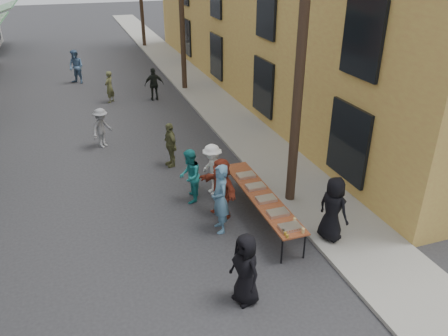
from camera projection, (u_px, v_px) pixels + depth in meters
ground at (166, 309)px, 8.85m from camera, size 120.00×120.00×0.00m
sidewalk at (198, 87)px, 22.97m from camera, size 2.20×60.00×0.10m
utility_pole_near at (302, 42)px, 10.64m from camera, size 0.26×0.26×9.00m
serving_table at (261, 196)px, 11.50m from camera, size 0.70×4.00×0.75m
catering_tray_sausage at (290, 227)px, 10.07m from camera, size 0.50×0.33×0.08m
catering_tray_foil_b at (278, 213)px, 10.62m from camera, size 0.50×0.33×0.08m
catering_tray_buns at (266, 199)px, 11.21m from camera, size 0.50×0.33×0.08m
catering_tray_foil_d at (255, 187)px, 11.80m from camera, size 0.50×0.33×0.08m
catering_tray_buns_end at (246, 175)px, 12.39m from camera, size 0.50×0.33×0.08m
condiment_jar_a at (287, 236)px, 9.75m from camera, size 0.07×0.07×0.08m
condiment_jar_b at (285, 234)px, 9.83m from camera, size 0.07×0.07×0.08m
condiment_jar_c at (283, 231)px, 9.92m from camera, size 0.07×0.07×0.08m
cup_stack at (303, 231)px, 9.91m from camera, size 0.08×0.08×0.12m
guest_front_a at (246, 269)px, 8.73m from camera, size 0.70×0.89×1.60m
guest_front_b at (220, 199)px, 10.94m from camera, size 0.47×0.69×1.86m
guest_front_c at (190, 176)px, 12.32m from camera, size 0.83×0.94×1.59m
guest_front_d at (212, 170)px, 12.73m from camera, size 0.71×1.08×1.57m
guest_front_e at (170, 145)px, 14.42m from camera, size 0.50×0.94×1.52m
guest_queue_back at (221, 188)px, 11.62m from camera, size 0.91×1.64×1.69m
server at (333, 209)px, 10.50m from camera, size 0.78×0.95×1.67m
passerby_left at (102, 128)px, 15.83m from camera, size 1.05×1.07×1.47m
passerby_mid at (154, 84)px, 20.85m from camera, size 0.92×0.40×1.56m
passerby_right at (109, 87)px, 20.56m from camera, size 0.61×0.65×1.49m
passerby_far at (76, 67)px, 23.48m from camera, size 1.10×1.08×1.78m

